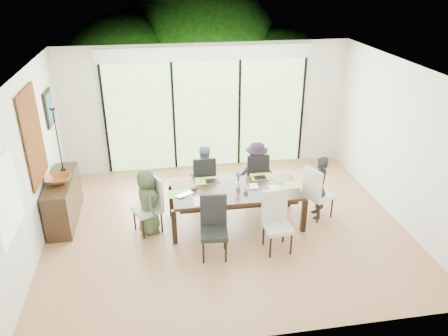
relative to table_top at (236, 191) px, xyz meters
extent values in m
cube|color=#92583A|center=(-0.17, -0.08, -0.65)|extent=(6.00, 5.00, 0.01)
cube|color=white|center=(-0.17, -0.08, 2.06)|extent=(6.00, 5.00, 0.01)
cube|color=silver|center=(-0.17, 2.43, 0.71)|extent=(6.00, 0.02, 2.70)
cube|color=silver|center=(-0.17, -2.59, 0.71)|extent=(6.00, 0.02, 2.70)
cube|color=silver|center=(-3.18, -0.08, 0.71)|extent=(0.02, 5.00, 2.70)
cube|color=beige|center=(2.84, -0.08, 0.71)|extent=(0.02, 5.00, 2.70)
cube|color=#598C3F|center=(-0.17, 2.39, 0.56)|extent=(4.20, 0.02, 2.30)
cube|color=white|center=(-0.17, 2.38, 1.86)|extent=(4.40, 0.06, 0.28)
cube|color=black|center=(-2.27, 2.38, 0.56)|extent=(0.05, 0.04, 2.30)
cube|color=black|center=(-0.87, 2.38, 0.56)|extent=(0.05, 0.04, 2.30)
cube|color=black|center=(0.53, 2.38, 0.56)|extent=(0.05, 0.04, 2.30)
cube|color=black|center=(1.93, 2.38, 0.56)|extent=(0.05, 0.04, 2.30)
cube|color=#8CAD7F|center=(-3.14, -1.28, 0.86)|extent=(0.02, 0.90, 1.00)
cube|color=brown|center=(-0.17, 3.32, -0.69)|extent=(6.00, 1.80, 0.10)
cube|color=brown|center=(-0.17, 4.12, -0.09)|extent=(6.00, 0.08, 0.06)
sphere|color=#14380F|center=(-1.97, 5.12, 0.80)|extent=(3.20, 3.20, 3.20)
sphere|color=#14380F|center=(0.23, 5.72, 1.16)|extent=(4.00, 4.00, 4.00)
sphere|color=#14380F|center=(2.03, 4.92, 0.62)|extent=(2.80, 2.80, 2.80)
sphere|color=#14380F|center=(-0.77, 6.42, 0.98)|extent=(3.60, 3.60, 3.60)
cube|color=black|center=(0.00, 0.00, 0.00)|extent=(2.14, 0.98, 0.05)
cube|color=black|center=(0.00, 0.00, -0.08)|extent=(1.96, 0.80, 0.09)
cube|color=black|center=(-1.08, -0.43, -0.33)|extent=(0.08, 0.08, 0.62)
cube|color=black|center=(1.08, -0.43, -0.33)|extent=(0.08, 0.08, 0.62)
cube|color=black|center=(-1.08, 0.43, -0.33)|extent=(0.08, 0.08, 0.62)
cube|color=black|center=(1.08, 0.43, -0.33)|extent=(0.08, 0.08, 0.62)
imported|color=#3F5136|center=(-1.48, 0.00, -0.07)|extent=(0.44, 0.59, 1.15)
imported|color=black|center=(1.48, 0.00, -0.07)|extent=(0.40, 0.57, 1.15)
imported|color=#7995AF|center=(-0.45, 0.83, -0.07)|extent=(0.58, 0.42, 1.15)
imported|color=#251C2A|center=(0.55, 0.83, -0.07)|extent=(0.55, 0.36, 1.15)
cube|color=#94B641|center=(-0.95, 0.00, 0.03)|extent=(0.39, 0.29, 0.01)
cube|color=#A7C747|center=(0.95, 0.00, 0.03)|extent=(0.39, 0.29, 0.01)
cube|color=#8DBE44|center=(-0.45, 0.40, 0.03)|extent=(0.39, 0.29, 0.01)
cube|color=#9CC245|center=(0.55, 0.40, 0.03)|extent=(0.39, 0.29, 0.01)
cube|color=white|center=(-0.55, -0.30, 0.03)|extent=(0.39, 0.29, 0.01)
cube|color=black|center=(-0.35, 0.35, 0.04)|extent=(0.23, 0.16, 0.01)
cube|color=black|center=(0.50, 0.35, 0.04)|extent=(0.21, 0.15, 0.01)
cube|color=white|center=(0.70, -0.05, 0.03)|extent=(0.27, 0.20, 0.00)
cube|color=white|center=(-0.55, -0.30, 0.04)|extent=(0.23, 0.23, 0.02)
cube|color=orange|center=(-0.55, -0.30, 0.06)|extent=(0.18, 0.18, 0.01)
cylinder|color=silver|center=(0.05, 0.05, 0.08)|extent=(0.07, 0.07, 0.11)
cylinder|color=#337226|center=(0.05, 0.05, 0.19)|extent=(0.04, 0.04, 0.14)
sphere|color=#4C57C0|center=(0.05, 0.05, 0.28)|extent=(0.10, 0.10, 0.10)
imported|color=silver|center=(-0.85, -0.10, 0.04)|extent=(0.35, 0.31, 0.02)
imported|color=white|center=(-0.70, 0.15, 0.07)|extent=(0.16, 0.16, 0.09)
imported|color=white|center=(0.15, -0.10, 0.07)|extent=(0.12, 0.12, 0.08)
imported|color=white|center=(0.80, 0.10, 0.07)|extent=(0.16, 0.16, 0.09)
imported|color=white|center=(0.25, 0.05, 0.03)|extent=(0.16, 0.21, 0.02)
cube|color=black|center=(-2.93, 0.60, -0.24)|extent=(0.40, 1.43, 0.80)
imported|color=brown|center=(-2.93, 0.50, 0.21)|extent=(0.42, 0.42, 0.10)
cylinder|color=black|center=(-2.93, 0.95, 0.18)|extent=(0.09, 0.09, 0.04)
cylinder|color=black|center=(-2.93, 0.95, 0.74)|extent=(0.02, 0.02, 1.12)
cylinder|color=black|center=(-2.93, 0.95, 1.29)|extent=(0.09, 0.09, 0.03)
cylinder|color=silver|center=(-2.93, 0.95, 1.35)|extent=(0.03, 0.03, 0.09)
cube|color=#934215|center=(-3.14, 0.32, 1.06)|extent=(0.02, 1.00, 1.50)
cube|color=black|center=(-3.14, 1.62, 1.11)|extent=(0.03, 0.55, 0.65)
cube|color=#1A4955|center=(-3.12, 1.62, 1.11)|extent=(0.01, 0.45, 0.55)
camera|label=1|loc=(-1.26, -6.38, 3.51)|focal=35.00mm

